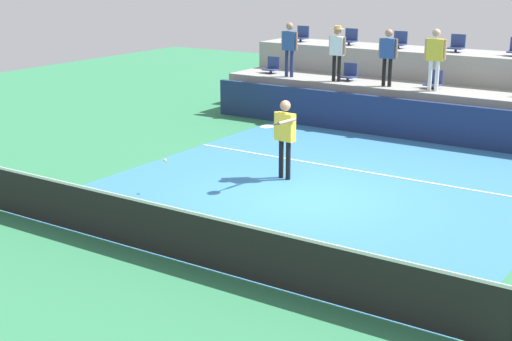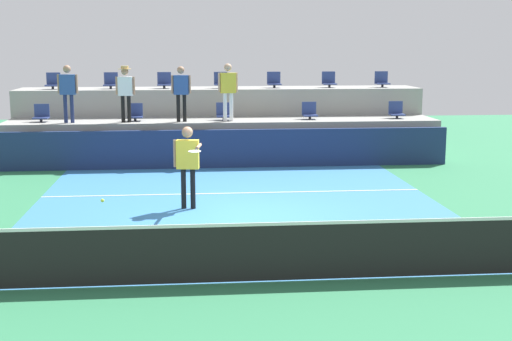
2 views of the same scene
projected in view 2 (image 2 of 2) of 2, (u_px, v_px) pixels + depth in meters
The scene contains 25 objects.
ground_plane at pixel (241, 218), 14.50m from camera, with size 40.00×40.00×0.00m, color #2D754C.
court_inner_paint at pixel (238, 207), 15.48m from camera, with size 9.00×10.00×0.01m, color teal.
court_service_line at pixel (234, 193), 16.85m from camera, with size 9.00×0.06×0.00m, color white.
tennis_net at pixel (261, 250), 10.49m from camera, with size 10.48×0.08×1.07m.
sponsor_backboard at pixel (226, 149), 20.28m from camera, with size 13.00×0.16×1.10m, color navy.
seating_tier_lower at pixel (224, 140), 21.54m from camera, with size 13.00×1.80×1.25m, color gray.
seating_tier_upper at pixel (221, 120), 23.23m from camera, with size 13.00×1.80×2.10m, color gray.
stadium_chair_lower_far_left at pixel (41, 114), 20.83m from camera, with size 0.44×0.40×0.52m.
stadium_chair_lower_left at pixel (135, 114), 21.08m from camera, with size 0.44×0.40×0.52m.
stadium_chair_lower_center at pixel (224, 113), 21.33m from camera, with size 0.44×0.40×0.52m.
stadium_chair_lower_right at pixel (309, 112), 21.58m from camera, with size 0.44×0.40×0.52m.
stadium_chair_lower_far_right at pixel (396, 111), 21.83m from camera, with size 0.44×0.40×0.52m.
stadium_chair_upper_far_left at pixel (53, 82), 22.45m from camera, with size 0.44×0.40×0.52m.
stadium_chair_upper_left at pixel (111, 82), 22.61m from camera, with size 0.44×0.40×0.52m.
stadium_chair_upper_mid_left at pixel (164, 82), 22.77m from camera, with size 0.44×0.40×0.52m.
stadium_chair_upper_center at pixel (221, 81), 22.94m from camera, with size 0.44×0.40×0.52m.
stadium_chair_upper_mid_right at pixel (274, 81), 23.11m from camera, with size 0.44×0.40×0.52m.
stadium_chair_upper_right at pixel (329, 81), 23.28m from camera, with size 0.44×0.40×0.52m.
stadium_chair_upper_far_right at pixel (382, 81), 23.44m from camera, with size 0.44×0.40×0.52m.
tennis_player at pixel (188, 159), 15.07m from camera, with size 0.62×1.28×1.79m.
spectator_in_grey at pixel (68, 88), 20.39m from camera, with size 0.59×0.23×1.67m.
spectator_with_hat at pixel (125, 88), 20.55m from camera, with size 0.56×0.40×1.64m.
spectator_leaning_on_rail at pixel (181, 89), 20.70m from camera, with size 0.57×0.22×1.62m.
spectator_in_white at pixel (228, 87), 20.82m from camera, with size 0.60×0.25×1.70m.
tennis_ball at pixel (102, 201), 12.81m from camera, with size 0.07×0.07×0.07m.
Camera 2 is at (-1.04, -14.07, 3.52)m, focal length 49.56 mm.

